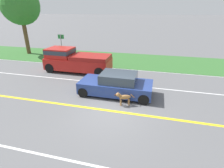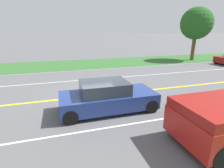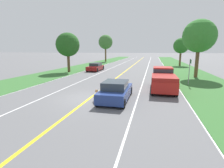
% 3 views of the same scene
% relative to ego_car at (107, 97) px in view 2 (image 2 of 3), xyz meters
% --- Properties ---
extents(ground_plane, '(400.00, 400.00, 0.00)m').
position_rel_ego_car_xyz_m(ground_plane, '(-1.97, -0.15, -0.65)').
color(ground_plane, '#5B5B5E').
extents(centre_divider_line, '(0.18, 160.00, 0.01)m').
position_rel_ego_car_xyz_m(centre_divider_line, '(-1.97, -0.15, -0.64)').
color(centre_divider_line, yellow).
rests_on(centre_divider_line, ground).
extents(lane_edge_line_left, '(0.14, 160.00, 0.01)m').
position_rel_ego_car_xyz_m(lane_edge_line_left, '(-8.97, -0.15, -0.64)').
color(lane_edge_line_left, white).
rests_on(lane_edge_line_left, ground).
extents(lane_dash_same_dir, '(0.10, 160.00, 0.01)m').
position_rel_ego_car_xyz_m(lane_dash_same_dir, '(1.53, -0.15, -0.64)').
color(lane_dash_same_dir, white).
rests_on(lane_dash_same_dir, ground).
extents(lane_dash_oncoming, '(0.10, 160.00, 0.01)m').
position_rel_ego_car_xyz_m(lane_dash_oncoming, '(-5.47, -0.15, -0.64)').
color(lane_dash_oncoming, white).
rests_on(lane_dash_oncoming, ground).
extents(grass_verge_left, '(6.00, 160.00, 0.03)m').
position_rel_ego_car_xyz_m(grass_verge_left, '(-11.97, -0.15, -0.63)').
color(grass_verge_left, '#33662D').
rests_on(grass_verge_left, ground).
extents(ego_car, '(1.92, 4.37, 1.39)m').
position_rel_ego_car_xyz_m(ego_car, '(0.00, 0.00, 0.00)').
color(ego_car, navy).
rests_on(ego_car, ground).
extents(dog, '(0.47, 1.08, 0.79)m').
position_rel_ego_car_xyz_m(dog, '(-1.22, -0.67, -0.15)').
color(dog, olive).
rests_on(dog, ground).
extents(roadside_tree_left_near, '(3.72, 3.72, 6.23)m').
position_rel_ego_car_xyz_m(roadside_tree_left_near, '(-10.72, 13.95, 3.70)').
color(roadside_tree_left_near, brown).
rests_on(roadside_tree_left_near, ground).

